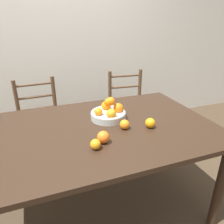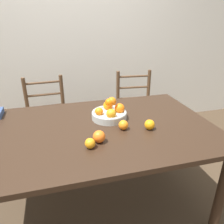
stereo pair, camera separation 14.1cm
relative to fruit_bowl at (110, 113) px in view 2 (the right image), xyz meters
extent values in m
plane|color=#423323|center=(-0.16, -0.13, -0.81)|extent=(12.00, 12.00, 0.00)
cube|color=silver|center=(-0.16, 1.45, 0.49)|extent=(8.00, 0.06, 2.60)
cube|color=black|center=(-0.16, -0.13, -0.07)|extent=(1.78, 1.09, 0.03)
cylinder|color=black|center=(0.65, -0.59, -0.45)|extent=(0.07, 0.07, 0.73)
cylinder|color=black|center=(0.65, 0.34, -0.45)|extent=(0.07, 0.07, 0.73)
cylinder|color=#B2B7B2|center=(0.00, 0.00, -0.02)|extent=(0.28, 0.28, 0.05)
torus|color=#B2B7B2|center=(0.00, 0.00, 0.00)|extent=(0.28, 0.28, 0.02)
sphere|color=orange|center=(0.08, 0.00, 0.03)|extent=(0.08, 0.08, 0.08)
sphere|color=orange|center=(0.01, 0.08, 0.03)|extent=(0.08, 0.08, 0.08)
sphere|color=orange|center=(-0.09, -0.01, 0.02)|extent=(0.06, 0.06, 0.06)
sphere|color=orange|center=(-0.01, -0.08, 0.03)|extent=(0.08, 0.08, 0.08)
sphere|color=orange|center=(0.02, 0.01, 0.09)|extent=(0.07, 0.07, 0.07)
sphere|color=orange|center=(-0.01, 0.00, 0.09)|extent=(0.06, 0.06, 0.06)
sphere|color=orange|center=(0.05, -0.20, -0.01)|extent=(0.07, 0.07, 0.07)
sphere|color=orange|center=(-0.22, -0.38, -0.02)|extent=(0.06, 0.06, 0.06)
sphere|color=orange|center=(0.23, -0.25, -0.01)|extent=(0.07, 0.07, 0.07)
sphere|color=orange|center=(-0.16, -0.33, -0.01)|extent=(0.08, 0.08, 0.08)
cylinder|color=#513823|center=(-0.69, 0.48, -0.59)|extent=(0.04, 0.04, 0.44)
cylinder|color=#513823|center=(-0.31, 0.50, -0.59)|extent=(0.04, 0.04, 0.44)
cylinder|color=#513823|center=(-0.71, 0.84, -0.35)|extent=(0.04, 0.04, 0.93)
cylinder|color=#513823|center=(-0.33, 0.86, -0.35)|extent=(0.04, 0.04, 0.93)
cube|color=#513823|center=(-0.51, 0.67, -0.35)|extent=(0.44, 0.42, 0.04)
cylinder|color=#513823|center=(-0.52, 0.85, -0.22)|extent=(0.38, 0.05, 0.02)
cylinder|color=#513823|center=(-0.52, 0.85, -0.09)|extent=(0.38, 0.05, 0.02)
cylinder|color=#513823|center=(-0.52, 0.85, 0.05)|extent=(0.38, 0.05, 0.02)
cylinder|color=#513823|center=(0.29, 0.51, -0.59)|extent=(0.04, 0.04, 0.44)
cylinder|color=#513823|center=(0.67, 0.47, -0.59)|extent=(0.04, 0.04, 0.44)
cylinder|color=#513823|center=(0.33, 0.87, -0.35)|extent=(0.04, 0.04, 0.93)
cylinder|color=#513823|center=(0.70, 0.83, -0.35)|extent=(0.04, 0.04, 0.93)
cube|color=#513823|center=(0.50, 0.67, -0.35)|extent=(0.46, 0.44, 0.04)
cylinder|color=#513823|center=(0.51, 0.85, -0.22)|extent=(0.38, 0.06, 0.02)
cylinder|color=#513823|center=(0.51, 0.85, -0.09)|extent=(0.38, 0.06, 0.02)
cylinder|color=#513823|center=(0.51, 0.85, 0.05)|extent=(0.38, 0.06, 0.02)
camera|label=1|loc=(-0.53, -1.47, 0.69)|focal=35.00mm
camera|label=2|loc=(-0.39, -1.51, 0.69)|focal=35.00mm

